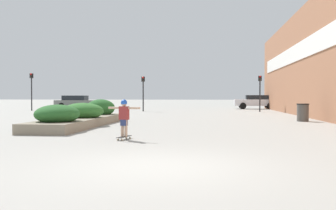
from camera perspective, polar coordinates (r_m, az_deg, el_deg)
ground_plane at (r=7.18m, az=-1.21°, el=-9.37°), size 300.00×300.00×0.00m
building_wall_right at (r=23.94m, az=21.92°, el=6.82°), size 0.67×40.65×7.32m
planter_box at (r=17.43m, az=-12.99°, el=-1.63°), size 1.93×8.76×1.19m
skateboard at (r=11.64m, az=-6.70°, el=-4.91°), size 0.34×0.80×0.10m
skateboarder at (r=11.59m, az=-6.71°, el=-1.38°), size 1.05×0.32×1.14m
trash_bin at (r=21.23m, az=19.85°, el=-1.07°), size 0.63×0.63×0.95m
car_center_left at (r=43.11m, az=-13.79°, el=0.51°), size 4.70×1.85×1.44m
car_center_right at (r=41.04m, az=13.27°, el=0.52°), size 4.51×1.84×1.47m
traffic_light_left at (r=33.54m, az=-3.81°, el=2.70°), size 0.28×0.30×3.11m
traffic_light_right at (r=33.41m, az=13.84°, el=2.69°), size 0.28×0.30×3.13m
traffic_light_far_left at (r=37.44m, az=-20.09°, el=2.84°), size 0.28×0.30×3.51m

